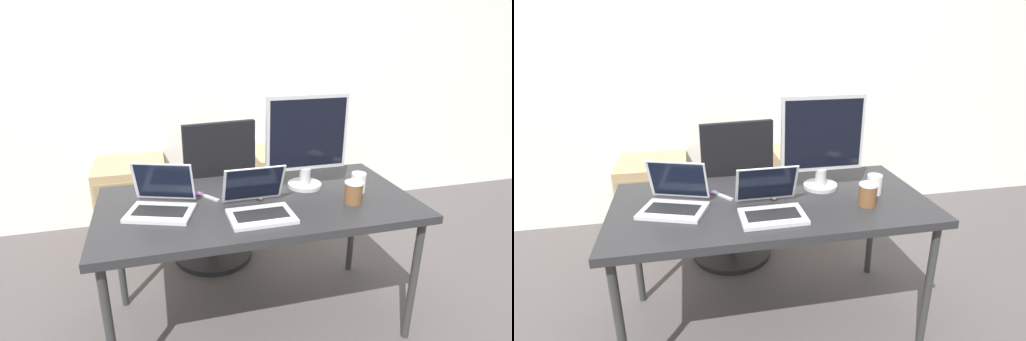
# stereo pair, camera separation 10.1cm
# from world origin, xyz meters

# --- Properties ---
(ground_plane) EXTENTS (14.00, 14.00, 0.00)m
(ground_plane) POSITION_xyz_m (0.00, 0.00, 0.00)
(ground_plane) COLOR #514C4C
(wall_back) EXTENTS (10.00, 0.05, 2.60)m
(wall_back) POSITION_xyz_m (0.00, 1.45, 1.30)
(wall_back) COLOR white
(wall_back) RESTS_ON ground_plane
(desk) EXTENTS (1.59, 0.78, 0.74)m
(desk) POSITION_xyz_m (0.00, 0.00, 0.69)
(desk) COLOR #28282B
(desk) RESTS_ON ground_plane
(office_chair) EXTENTS (0.56, 0.58, 1.05)m
(office_chair) POSITION_xyz_m (-0.13, 0.67, 0.38)
(office_chair) COLOR #232326
(office_chair) RESTS_ON ground_plane
(cabinet_left) EXTENTS (0.51, 0.50, 0.61)m
(cabinet_left) POSITION_xyz_m (-0.68, 1.17, 0.31)
(cabinet_left) COLOR tan
(cabinet_left) RESTS_ON ground_plane
(cabinet_right) EXTENTS (0.51, 0.50, 0.61)m
(cabinet_right) POSITION_xyz_m (0.53, 1.17, 0.31)
(cabinet_right) COLOR tan
(cabinet_right) RESTS_ON ground_plane
(laptop_left) EXTENTS (0.36, 0.35, 0.22)m
(laptop_left) POSITION_xyz_m (-0.48, 0.01, 0.79)
(laptop_left) COLOR silver
(laptop_left) RESTS_ON desk
(laptop_right) EXTENTS (0.30, 0.29, 0.21)m
(laptop_right) POSITION_xyz_m (-0.03, -0.14, 0.79)
(laptop_right) COLOR silver
(laptop_right) RESTS_ON desk
(monitor) EXTENTS (0.45, 0.18, 0.51)m
(monitor) POSITION_xyz_m (0.30, 0.12, 1.01)
(monitor) COLOR #B7B7BC
(monitor) RESTS_ON desk
(mouse) EXTENTS (0.04, 0.06, 0.03)m
(mouse) POSITION_xyz_m (0.01, 0.02, 0.76)
(mouse) COLOR silver
(mouse) RESTS_ON desk
(coffee_cup_white) EXTENTS (0.08, 0.08, 0.10)m
(coffee_cup_white) POSITION_xyz_m (0.55, -0.02, 0.80)
(coffee_cup_white) COLOR white
(coffee_cup_white) RESTS_ON desk
(coffee_cup_brown) EXTENTS (0.09, 0.09, 0.11)m
(coffee_cup_brown) POSITION_xyz_m (0.45, -0.14, 0.80)
(coffee_cup_brown) COLOR brown
(coffee_cup_brown) RESTS_ON desk
(scissors) EXTENTS (0.12, 0.15, 0.01)m
(scissors) POSITION_xyz_m (-0.25, 0.12, 0.75)
(scissors) COLOR #B2B2B7
(scissors) RESTS_ON desk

